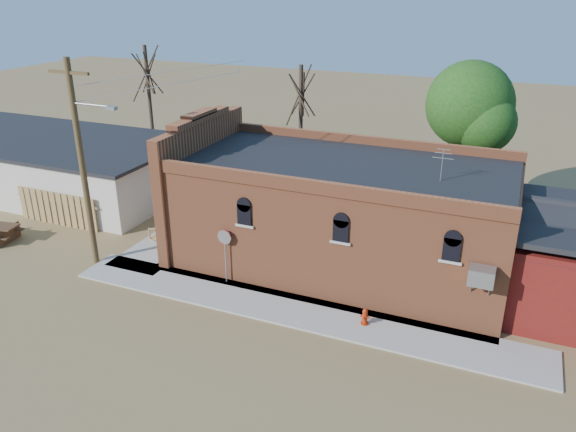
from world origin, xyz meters
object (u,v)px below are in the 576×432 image
at_px(brick_bar, 335,213).
at_px(utility_pole, 83,161).
at_px(stop_sign, 225,242).
at_px(fire_hydrant, 365,317).
at_px(trash_barrel, 197,226).

xyz_separation_m(brick_bar, utility_pole, (-9.79, -4.29, 2.43)).
bearing_deg(stop_sign, utility_pole, -150.17).
xyz_separation_m(fire_hydrant, trash_barrel, (-9.95, 4.62, 0.04)).
xyz_separation_m(fire_hydrant, stop_sign, (-6.20, 0.81, 1.51)).
distance_m(stop_sign, trash_barrel, 5.55).
relative_size(utility_pole, trash_barrel, 12.50).
xyz_separation_m(utility_pole, stop_sign, (6.29, 0.60, -2.86)).
relative_size(brick_bar, fire_hydrant, 25.37).
height_order(brick_bar, utility_pole, utility_pole).
bearing_deg(stop_sign, fire_hydrant, 16.97).
bearing_deg(fire_hydrant, utility_pole, -179.00).
xyz_separation_m(utility_pole, fire_hydrant, (12.49, -0.21, -4.37)).
bearing_deg(fire_hydrant, brick_bar, 122.91).
bearing_deg(utility_pole, trash_barrel, 60.14).
height_order(fire_hydrant, stop_sign, stop_sign).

